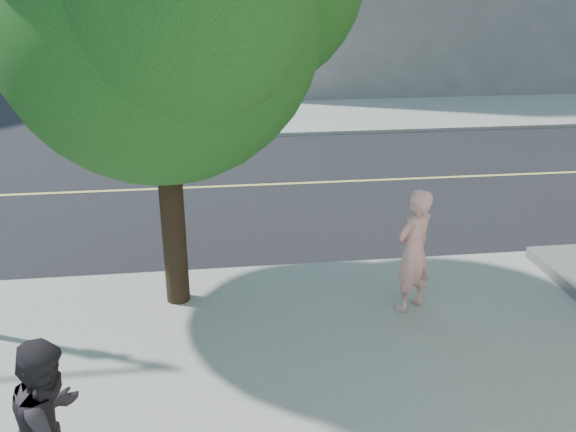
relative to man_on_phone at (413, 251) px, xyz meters
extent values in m
plane|color=black|center=(-5.90, 1.62, -1.02)|extent=(140.00, 140.00, 0.00)
cube|color=black|center=(-5.90, 6.12, -1.02)|extent=(140.00, 9.00, 0.01)
cube|color=gray|center=(7.60, 23.12, -0.96)|extent=(29.00, 25.00, 0.12)
imported|color=#F1A196|center=(0.00, 0.00, 0.00)|extent=(0.79, 0.72, 1.80)
imported|color=black|center=(-4.16, -3.12, -0.01)|extent=(0.81, 0.97, 1.78)
cylinder|color=black|center=(-3.32, 0.66, 0.80)|extent=(0.34, 0.34, 3.40)
sphere|color=#21591B|center=(-3.32, 0.66, 3.07)|extent=(4.16, 4.16, 4.16)
camera|label=1|loc=(-2.72, -7.53, 3.61)|focal=38.42mm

